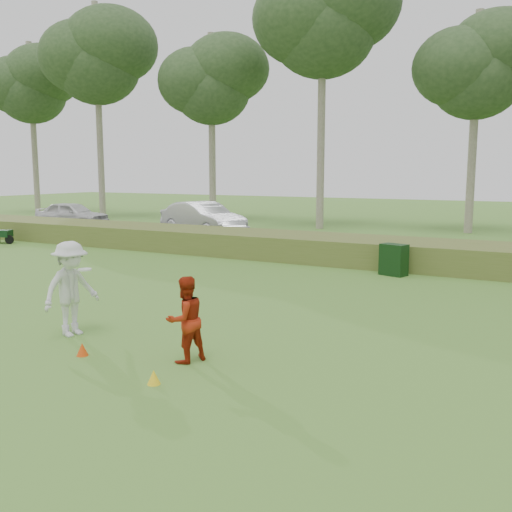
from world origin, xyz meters
The scene contains 16 objects.
ground centered at (0.00, 0.00, 0.00)m, with size 120.00×120.00×0.00m, color #407627.
reed_strip centered at (0.00, 12.00, 0.45)m, with size 80.00×3.00×0.90m, color #506126.
park_road centered at (0.00, 17.00, 0.03)m, with size 80.00×6.00×0.06m, color #2D2D2D.
tree_0 centered at (-30.00, 23.50, 9.72)m, with size 6.76×6.76×13.00m.
tree_1 centered at (-22.00, 22.20, 10.85)m, with size 7.54×7.54×14.50m.
tree_2 centered at (-14.00, 24.00, 8.97)m, with size 6.50×6.50×12.00m.
tree_3 centered at (-6.00, 23.00, 11.60)m, with size 7.80×7.80×15.50m.
tree_4 centered at (2.00, 24.50, 8.59)m, with size 6.24×6.24×11.50m.
player_white centered at (-2.23, 0.25, 0.97)m, with size 0.99×1.35×1.93m.
player_red centered at (0.75, 0.00, 0.76)m, with size 0.74×0.58×1.52m, color #A2240D.
cone_orange centered at (-1.09, -0.63, 0.12)m, with size 0.21×0.21×0.24m, color #DE420B.
cone_yellow centered at (0.93, -1.14, 0.12)m, with size 0.21×0.21×0.23m, color yellow.
utility_cabinet centered at (1.76, 10.06, 0.51)m, with size 0.81×0.51×1.01m, color black.
wheelbarrow centered at (-16.36, 9.55, 0.45)m, with size 1.30×0.89×0.62m.
car_left centered at (-18.87, 16.34, 0.80)m, with size 1.76×4.37×1.49m, color silver.
car_mid centered at (-9.58, 16.13, 0.92)m, with size 1.82×5.22×1.72m, color silver.
Camera 1 is at (6.41, -7.92, 3.33)m, focal length 40.00 mm.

